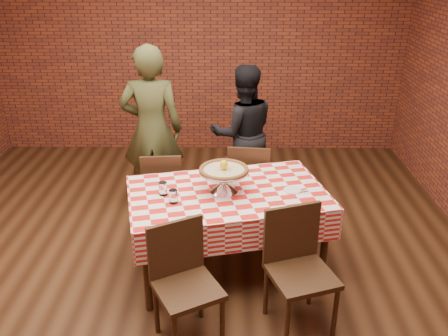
{
  "coord_description": "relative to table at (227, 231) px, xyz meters",
  "views": [
    {
      "loc": [
        0.42,
        -3.35,
        2.55
      ],
      "look_at": [
        0.38,
        0.25,
        0.92
      ],
      "focal_mm": 37.9,
      "sensor_mm": 36.0,
      "label": 1
    }
  ],
  "objects": [
    {
      "name": "sweetener_packet_b",
      "position": [
        0.64,
        -0.01,
        0.39
      ],
      "size": [
        0.06,
        0.04,
        0.0
      ],
      "primitive_type": "cube",
      "rotation": [
        0.0,
        0.0,
        0.16
      ],
      "color": "white",
      "rests_on": "tablecloth"
    },
    {
      "name": "chair_far_right",
      "position": [
        0.22,
        0.84,
        0.07
      ],
      "size": [
        0.45,
        0.45,
        0.89
      ],
      "primitive_type": null,
      "rotation": [
        0.0,
        0.0,
        3.04
      ],
      "color": "#3F2714",
      "rests_on": "ground"
    },
    {
      "name": "chair_far_left",
      "position": [
        -0.64,
        0.67,
        0.05
      ],
      "size": [
        0.41,
        0.41,
        0.86
      ],
      "primitive_type": null,
      "rotation": [
        0.0,
        0.0,
        3.23
      ],
      "color": "#3F2714",
      "rests_on": "ground"
    },
    {
      "name": "condiment_caddy",
      "position": [
        -0.04,
        0.33,
        0.46
      ],
      "size": [
        0.14,
        0.13,
        0.15
      ],
      "primitive_type": "cube",
      "rotation": [
        0.0,
        0.0,
        0.46
      ],
      "color": "silver",
      "rests_on": "tablecloth"
    },
    {
      "name": "diner_black",
      "position": [
        0.16,
        1.42,
        0.38
      ],
      "size": [
        0.83,
        0.7,
        1.51
      ],
      "primitive_type": "imported",
      "rotation": [
        0.0,
        0.0,
        3.33
      ],
      "color": "black",
      "rests_on": "ground"
    },
    {
      "name": "diner_olive",
      "position": [
        -0.8,
        1.15,
        0.51
      ],
      "size": [
        0.66,
        0.45,
        1.77
      ],
      "primitive_type": "imported",
      "rotation": [
        0.0,
        0.0,
        3.18
      ],
      "color": "#3F4322",
      "rests_on": "ground"
    },
    {
      "name": "pizza",
      "position": [
        -0.03,
        0.01,
        0.57
      ],
      "size": [
        0.47,
        0.47,
        0.03
      ],
      "primitive_type": "cylinder",
      "rotation": [
        0.0,
        0.0,
        0.18
      ],
      "color": "#C7B78C",
      "rests_on": "pizza_stand"
    },
    {
      "name": "pizza_stand",
      "position": [
        -0.03,
        0.01,
        0.48
      ],
      "size": [
        0.48,
        0.48,
        0.19
      ],
      "primitive_type": null,
      "rotation": [
        0.0,
        0.0,
        0.18
      ],
      "color": "silver",
      "rests_on": "tablecloth"
    },
    {
      "name": "lemon",
      "position": [
        -0.03,
        0.01,
        0.62
      ],
      "size": [
        0.08,
        0.08,
        0.08
      ],
      "primitive_type": "ellipsoid",
      "rotation": [
        0.0,
        0.0,
        0.18
      ],
      "color": "yellow",
      "rests_on": "pizza"
    },
    {
      "name": "chair_near_left",
      "position": [
        -0.27,
        -0.87,
        0.07
      ],
      "size": [
        0.56,
        0.56,
        0.89
      ],
      "primitive_type": null,
      "rotation": [
        0.0,
        0.0,
        0.5
      ],
      "color": "#3F2714",
      "rests_on": "ground"
    },
    {
      "name": "chair_near_right",
      "position": [
        0.54,
        -0.71,
        0.08
      ],
      "size": [
        0.55,
        0.55,
        0.92
      ],
      "primitive_type": null,
      "rotation": [
        0.0,
        0.0,
        0.33
      ],
      "color": "#3F2714",
      "rests_on": "ground"
    },
    {
      "name": "tablecloth",
      "position": [
        0.0,
        0.0,
        0.25
      ],
      "size": [
        1.82,
        1.34,
        0.27
      ],
      "primitive_type": null,
      "rotation": [
        0.0,
        0.0,
        0.23
      ],
      "color": "red",
      "rests_on": "table"
    },
    {
      "name": "water_glass_right",
      "position": [
        -0.53,
        -0.06,
        0.44
      ],
      "size": [
        0.08,
        0.08,
        0.11
      ],
      "primitive_type": "cylinder",
      "rotation": [
        0.0,
        0.0,
        0.23
      ],
      "color": "white",
      "rests_on": "tablecloth"
    },
    {
      "name": "water_glass_left",
      "position": [
        -0.43,
        -0.19,
        0.44
      ],
      "size": [
        0.08,
        0.08,
        0.11
      ],
      "primitive_type": "cylinder",
      "rotation": [
        0.0,
        0.0,
        0.23
      ],
      "color": "white",
      "rests_on": "tablecloth"
    },
    {
      "name": "ground",
      "position": [
        -0.41,
        -0.14,
        -0.38
      ],
      "size": [
        6.0,
        6.0,
        0.0
      ],
      "primitive_type": "plane",
      "color": "black",
      "rests_on": "ground"
    },
    {
      "name": "side_plate",
      "position": [
        0.54,
        0.02,
        0.39
      ],
      "size": [
        0.17,
        0.17,
        0.01
      ],
      "primitive_type": "cylinder",
      "rotation": [
        0.0,
        0.0,
        0.23
      ],
      "color": "white",
      "rests_on": "tablecloth"
    },
    {
      "name": "table",
      "position": [
        0.0,
        0.0,
        0.0
      ],
      "size": [
        1.78,
        1.3,
        0.75
      ],
      "primitive_type": "cube",
      "rotation": [
        0.0,
        0.0,
        0.23
      ],
      "color": "#3F2714",
      "rests_on": "ground"
    },
    {
      "name": "sweetener_packet_a",
      "position": [
        0.64,
        0.01,
        0.39
      ],
      "size": [
        0.06,
        0.05,
        0.0
      ],
      "primitive_type": "cube",
      "rotation": [
        0.0,
        0.0,
        0.49
      ],
      "color": "white",
      "rests_on": "tablecloth"
    },
    {
      "name": "back_wall",
      "position": [
        -0.41,
        2.86,
        1.08
      ],
      "size": [
        5.5,
        0.0,
        5.5
      ],
      "primitive_type": "plane",
      "rotation": [
        1.57,
        0.0,
        0.0
      ],
      "color": "brown",
      "rests_on": "ground"
    }
  ]
}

